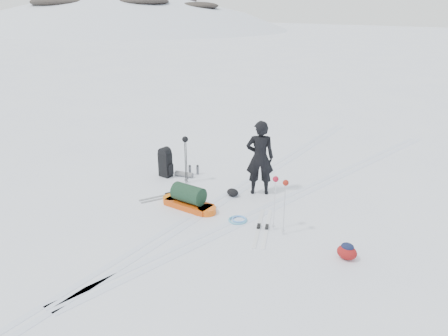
{
  "coord_description": "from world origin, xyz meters",
  "views": [
    {
      "loc": [
        6.29,
        -7.8,
        4.73
      ],
      "look_at": [
        0.14,
        0.13,
        0.95
      ],
      "focal_mm": 35.0,
      "sensor_mm": 36.0,
      "label": 1
    }
  ],
  "objects_px": {
    "skier": "(260,158)",
    "pulk_sled": "(189,199)",
    "expedition_rucksack": "(168,163)",
    "ski_poles_black": "(185,145)"
  },
  "relations": [
    {
      "from": "skier",
      "to": "pulk_sled",
      "type": "height_order",
      "value": "skier"
    },
    {
      "from": "skier",
      "to": "expedition_rucksack",
      "type": "distance_m",
      "value": 2.9
    },
    {
      "from": "pulk_sled",
      "to": "expedition_rucksack",
      "type": "distance_m",
      "value": 2.24
    },
    {
      "from": "pulk_sled",
      "to": "expedition_rucksack",
      "type": "relative_size",
      "value": 1.75
    },
    {
      "from": "skier",
      "to": "pulk_sled",
      "type": "relative_size",
      "value": 1.26
    },
    {
      "from": "skier",
      "to": "pulk_sled",
      "type": "distance_m",
      "value": 2.15
    },
    {
      "from": "pulk_sled",
      "to": "ski_poles_black",
      "type": "height_order",
      "value": "ski_poles_black"
    },
    {
      "from": "skier",
      "to": "expedition_rucksack",
      "type": "height_order",
      "value": "skier"
    },
    {
      "from": "pulk_sled",
      "to": "expedition_rucksack",
      "type": "height_order",
      "value": "expedition_rucksack"
    },
    {
      "from": "pulk_sled",
      "to": "expedition_rucksack",
      "type": "xyz_separation_m",
      "value": [
        -1.89,
        1.19,
        0.18
      ]
    }
  ]
}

